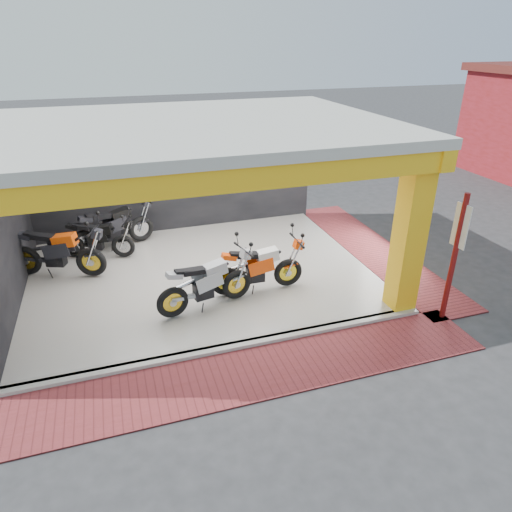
# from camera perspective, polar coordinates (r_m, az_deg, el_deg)

# --- Properties ---
(ground) EXTENTS (80.00, 80.00, 0.00)m
(ground) POSITION_cam_1_polar(r_m,az_deg,el_deg) (9.59, -4.37, -7.95)
(ground) COLOR #2D2D30
(ground) RESTS_ON ground
(showroom_floor) EXTENTS (8.00, 6.00, 0.10)m
(showroom_floor) POSITION_cam_1_polar(r_m,az_deg,el_deg) (11.25, -6.85, -2.29)
(showroom_floor) COLOR beige
(showroom_floor) RESTS_ON ground
(showroom_ceiling) EXTENTS (8.40, 6.40, 0.20)m
(showroom_ceiling) POSITION_cam_1_polar(r_m,az_deg,el_deg) (10.08, -7.95, 15.78)
(showroom_ceiling) COLOR beige
(showroom_ceiling) RESTS_ON corner_column
(back_wall) EXTENTS (8.20, 0.20, 3.50)m
(back_wall) POSITION_cam_1_polar(r_m,az_deg,el_deg) (13.48, -9.97, 10.12)
(back_wall) COLOR black
(back_wall) RESTS_ON ground
(corner_column) EXTENTS (0.50, 0.50, 3.50)m
(corner_column) POSITION_cam_1_polar(r_m,az_deg,el_deg) (9.62, 18.65, 2.62)
(corner_column) COLOR yellow
(corner_column) RESTS_ON ground
(header_beam_front) EXTENTS (8.40, 0.30, 0.40)m
(header_beam_front) POSITION_cam_1_polar(r_m,az_deg,el_deg) (7.29, -3.32, 9.66)
(header_beam_front) COLOR yellow
(header_beam_front) RESTS_ON corner_column
(header_beam_right) EXTENTS (0.30, 6.40, 0.40)m
(header_beam_right) POSITION_cam_1_polar(r_m,az_deg,el_deg) (11.53, 12.79, 15.15)
(header_beam_right) COLOR yellow
(header_beam_right) RESTS_ON corner_column
(floor_kerb) EXTENTS (8.00, 0.20, 0.10)m
(floor_kerb) POSITION_cam_1_polar(r_m,az_deg,el_deg) (8.76, -2.73, -11.24)
(floor_kerb) COLOR beige
(floor_kerb) RESTS_ON ground
(paver_front) EXTENTS (9.00, 1.40, 0.03)m
(paver_front) POSITION_cam_1_polar(r_m,az_deg,el_deg) (8.19, -1.22, -14.58)
(paver_front) COLOR maroon
(paver_front) RESTS_ON ground
(paver_right) EXTENTS (1.40, 7.00, 0.03)m
(paver_right) POSITION_cam_1_polar(r_m,az_deg,el_deg) (12.92, 14.45, 0.74)
(paver_right) COLOR maroon
(paver_right) RESTS_ON ground
(signpost) EXTENTS (0.11, 0.38, 2.72)m
(signpost) POSITION_cam_1_polar(r_m,az_deg,el_deg) (9.72, 23.62, 0.31)
(signpost) COLOR maroon
(signpost) RESTS_ON ground
(moto_hero) EXTENTS (2.25, 0.88, 1.36)m
(moto_hero) POSITION_cam_1_polar(r_m,az_deg,el_deg) (10.27, 4.07, -0.46)
(moto_hero) COLOR #FF480A
(moto_hero) RESTS_ON showroom_floor
(moto_row_a) EXTENTS (2.39, 1.29, 1.38)m
(moto_row_a) POSITION_cam_1_polar(r_m,az_deg,el_deg) (9.75, -2.47, -1.89)
(moto_row_a) COLOR #B0B2B8
(moto_row_a) RESTS_ON showroom_floor
(moto_row_b) EXTENTS (2.15, 1.37, 1.23)m
(moto_row_b) POSITION_cam_1_polar(r_m,az_deg,el_deg) (12.14, -16.43, 2.45)
(moto_row_b) COLOR black
(moto_row_b) RESTS_ON showroom_floor
(moto_row_c) EXTENTS (2.60, 1.72, 1.49)m
(moto_row_c) POSITION_cam_1_polar(r_m,az_deg,el_deg) (11.33, -20.15, 0.89)
(moto_row_c) COLOR black
(moto_row_c) RESTS_ON showroom_floor
(moto_row_d) EXTENTS (2.54, 1.61, 1.46)m
(moto_row_d) POSITION_cam_1_polar(r_m,az_deg,el_deg) (12.96, -14.32, 4.75)
(moto_row_d) COLOR black
(moto_row_d) RESTS_ON showroom_floor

